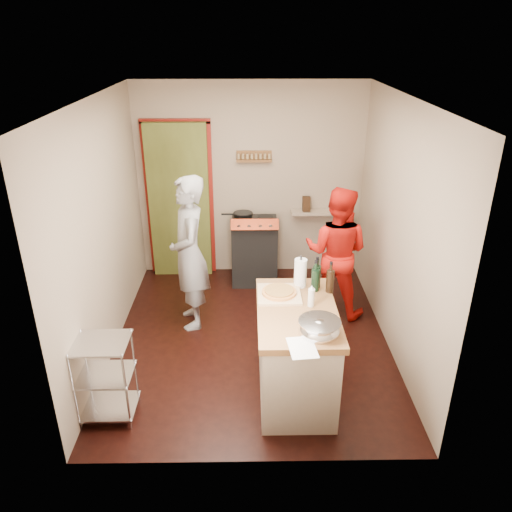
# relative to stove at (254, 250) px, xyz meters

# --- Properties ---
(floor) EXTENTS (3.50, 3.50, 0.00)m
(floor) POSITION_rel_stove_xyz_m (-0.05, -1.42, -0.45)
(floor) COLOR black
(floor) RESTS_ON ground
(back_wall) EXTENTS (3.00, 0.44, 2.60)m
(back_wall) POSITION_rel_stove_xyz_m (-0.69, 0.36, 0.68)
(back_wall) COLOR gray
(back_wall) RESTS_ON ground
(left_wall) EXTENTS (0.04, 3.50, 2.60)m
(left_wall) POSITION_rel_stove_xyz_m (-1.55, -1.42, 0.85)
(left_wall) COLOR gray
(left_wall) RESTS_ON ground
(right_wall) EXTENTS (0.04, 3.50, 2.60)m
(right_wall) POSITION_rel_stove_xyz_m (1.45, -1.42, 0.85)
(right_wall) COLOR gray
(right_wall) RESTS_ON ground
(ceiling) EXTENTS (3.00, 3.50, 0.02)m
(ceiling) POSITION_rel_stove_xyz_m (-0.05, -1.42, 2.16)
(ceiling) COLOR white
(ceiling) RESTS_ON back_wall
(stove) EXTENTS (0.60, 0.63, 1.00)m
(stove) POSITION_rel_stove_xyz_m (0.00, 0.00, 0.00)
(stove) COLOR black
(stove) RESTS_ON ground
(wire_shelving) EXTENTS (0.48, 0.40, 0.80)m
(wire_shelving) POSITION_rel_stove_xyz_m (-1.33, -2.62, -0.01)
(wire_shelving) COLOR silver
(wire_shelving) RESTS_ON ground
(island) EXTENTS (0.73, 1.34, 1.22)m
(island) POSITION_rel_stove_xyz_m (0.36, -2.32, 0.03)
(island) COLOR beige
(island) RESTS_ON ground
(person_stripe) EXTENTS (0.55, 0.72, 1.77)m
(person_stripe) POSITION_rel_stove_xyz_m (-0.74, -1.07, 0.44)
(person_stripe) COLOR #B6B6BB
(person_stripe) RESTS_ON ground
(person_red) EXTENTS (0.94, 0.85, 1.58)m
(person_red) POSITION_rel_stove_xyz_m (0.95, -0.84, 0.34)
(person_red) COLOR red
(person_red) RESTS_ON ground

